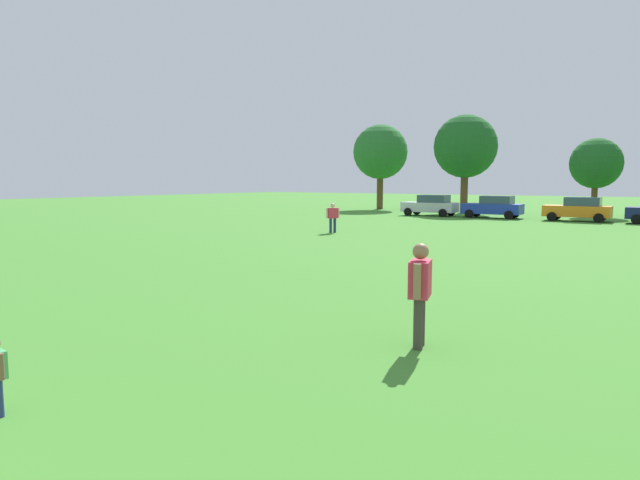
{
  "coord_description": "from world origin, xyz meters",
  "views": [
    {
      "loc": [
        5.69,
        0.93,
        2.8
      ],
      "look_at": [
        0.62,
        8.72,
        1.79
      ],
      "focal_mm": 30.59,
      "sensor_mm": 36.0,
      "label": 1
    }
  ],
  "objects": [
    {
      "name": "parked_car_blue_1",
      "position": [
        -5.78,
        42.46,
        0.86
      ],
      "size": [
        4.3,
        2.02,
        1.68
      ],
      "rotation": [
        0.0,
        0.0,
        3.14
      ],
      "color": "#1E38AD",
      "rests_on": "ground"
    },
    {
      "name": "adult_bystander",
      "position": [
        2.19,
        9.37,
        1.05
      ],
      "size": [
        0.46,
        0.82,
        1.77
      ],
      "rotation": [
        0.0,
        0.0,
        4.98
      ],
      "color": "#3F3833",
      "rests_on": "ground"
    },
    {
      "name": "tree_right",
      "position": [
        0.29,
        48.93,
        4.14
      ],
      "size": [
        3.93,
        3.93,
        6.13
      ],
      "color": "brown",
      "rests_on": "ground"
    },
    {
      "name": "parked_car_silver_0",
      "position": [
        -10.73,
        42.33,
        0.86
      ],
      "size": [
        4.3,
        2.02,
        1.68
      ],
      "rotation": [
        0.0,
        0.0,
        3.14
      ],
      "color": "silver",
      "rests_on": "ground"
    },
    {
      "name": "parked_car_orange_2",
      "position": [
        0.09,
        42.38,
        0.86
      ],
      "size": [
        4.3,
        2.02,
        1.68
      ],
      "rotation": [
        0.0,
        0.0,
        3.14
      ],
      "color": "orange",
      "rests_on": "ground"
    },
    {
      "name": "bystander_near_trees",
      "position": [
        -9.76,
        25.89,
        0.96
      ],
      "size": [
        0.56,
        0.62,
        1.61
      ],
      "rotation": [
        0.0,
        0.0,
        4.03
      ],
      "color": "navy",
      "rests_on": "ground"
    },
    {
      "name": "tree_far_left",
      "position": [
        -18.81,
        49.33,
        5.58
      ],
      "size": [
        5.31,
        5.31,
        8.27
      ],
      "color": "brown",
      "rests_on": "ground"
    },
    {
      "name": "tree_left",
      "position": [
        -9.93,
        48.08,
        5.75
      ],
      "size": [
        5.47,
        5.47,
        8.52
      ],
      "color": "brown",
      "rests_on": "ground"
    },
    {
      "name": "ground_plane",
      "position": [
        0.0,
        30.0,
        0.0
      ],
      "size": [
        160.0,
        160.0,
        0.0
      ],
      "primitive_type": "plane",
      "color": "#42842D"
    }
  ]
}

